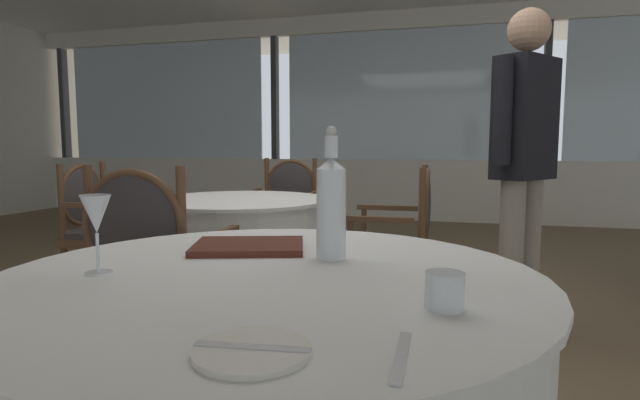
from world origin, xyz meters
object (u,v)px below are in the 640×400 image
Objects in this scene: dining_chair_1_2 at (287,208)px; dining_chair_1_3 at (101,222)px; menu_book at (249,246)px; water_bottle at (331,205)px; wine_glass at (96,216)px; diner_person_0 at (524,151)px; side_plate at (252,351)px; dining_chair_1_1 at (402,236)px; water_tumbler at (445,291)px; dining_chair_1_0 at (152,264)px.

dining_chair_1_3 is at bearing -44.92° from dining_chair_1_2.
dining_chair_1_3 is at bearing 122.86° from menu_book.
dining_chair_1_3 is (-1.85, 1.40, -0.32)m from water_bottle.
water_bottle is at bearing 19.64° from dining_chair_1_2.
menu_book is 0.35× the size of dining_chair_1_3.
wine_glass is at bearing -140.95° from menu_book.
diner_person_0 is (0.69, 1.60, 0.13)m from water_bottle.
diner_person_0 is (2.54, 0.20, 0.46)m from dining_chair_1_3.
side_plate is 0.19× the size of dining_chair_1_1.
water_tumbler reaches higher than side_plate.
wine_glass is 0.91m from dining_chair_1_0.
dining_chair_1_2 is (-0.93, 2.38, -0.32)m from water_bottle.
dining_chair_1_1 is at bearing -44.85° from dining_chair_1_0.
water_tumbler is 0.08× the size of dining_chair_1_1.
water_tumbler is 0.08× the size of dining_chair_1_3.
dining_chair_1_2 is (-0.06, 1.92, 0.00)m from dining_chair_1_0.
menu_book is at bearing 113.09° from side_plate.
side_plate is 0.68m from water_bottle.
dining_chair_1_3 is at bearing 142.95° from water_bottle.
dining_chair_1_3 is at bearing 140.80° from water_tumbler.
diner_person_0 reaches higher than dining_chair_1_3.
water_bottle is 1.12× the size of menu_book.
diner_person_0 is (0.63, 0.14, 0.47)m from dining_chair_1_1.
dining_chair_1_1 reaches higher than menu_book.
water_tumbler is at bearing -126.73° from dining_chair_1_0.
dining_chair_1_2 is at bearing 114.29° from water_tumbler.
dining_chair_1_1 reaches higher than water_tumbler.
wine_glass is 1.88m from dining_chair_1_1.
menu_book is 0.34× the size of dining_chair_1_2.
dining_chair_1_3 is (-2.17, 1.77, -0.21)m from water_tumbler.
wine_glass is (-0.55, 0.35, 0.14)m from side_plate.
dining_chair_1_2 is at bearing 98.82° from wine_glass.
menu_book is at bearing -41.95° from dining_chair_1_3.
wine_glass is at bearing -156.52° from dining_chair_1_0.
dining_chair_1_1 is at bearing 72.15° from wine_glass.
water_bottle is 4.80× the size of water_tumbler.
dining_chair_1_2 is (-0.66, 2.33, -0.18)m from menu_book.
side_plate is 2.12m from dining_chair_1_1.
water_bottle is 0.60m from wine_glass.
water_tumbler is (0.28, 0.29, 0.03)m from side_plate.
menu_book reaches higher than side_plate.
dining_chair_1_2 is at bearing 45.08° from dining_chair_1_3.
wine_glass is 0.21× the size of dining_chair_1_3.
diner_person_0 is (1.62, -0.79, 0.46)m from dining_chair_1_2.
menu_book is at bearing 75.35° from dining_chair_1_1.
wine_glass is at bearing -53.45° from dining_chair_1_3.
dining_chair_1_1 is (0.06, 1.45, -0.34)m from water_bottle.
diner_person_0 is at bearing -169.08° from dining_chair_1_1.
dining_chair_1_2 reaches higher than dining_chair_1_3.
menu_book is at bearing 143.99° from water_tumbler.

